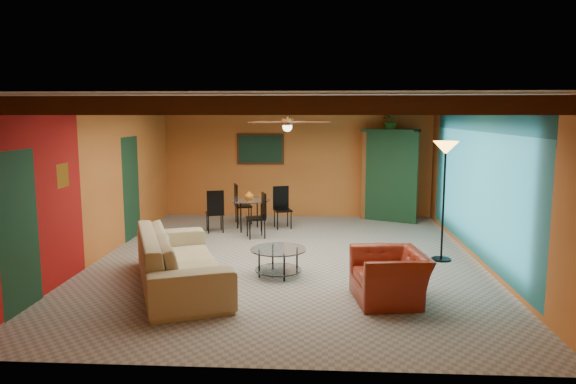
# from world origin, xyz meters

# --- Properties ---
(room) EXTENTS (6.52, 8.01, 2.71)m
(room) POSITION_xyz_m (0.00, 0.11, 2.36)
(room) COLOR gray
(room) RESTS_ON ground
(sofa) EXTENTS (2.03, 2.99, 0.81)m
(sofa) POSITION_xyz_m (-1.47, -1.53, 0.41)
(sofa) COLOR tan
(sofa) RESTS_ON ground
(armchair) EXTENTS (1.05, 1.16, 0.67)m
(armchair) POSITION_xyz_m (1.50, -1.97, 0.34)
(armchair) COLOR maroon
(armchair) RESTS_ON ground
(coffee_table) EXTENTS (1.13, 1.13, 0.44)m
(coffee_table) POSITION_xyz_m (-0.08, -0.95, 0.22)
(coffee_table) COLOR white
(coffee_table) RESTS_ON ground
(dining_table) EXTENTS (2.24, 2.24, 0.93)m
(dining_table) POSITION_xyz_m (-0.97, 2.30, 0.46)
(dining_table) COLOR white
(dining_table) RESTS_ON ground
(armoire) EXTENTS (1.32, 1.03, 2.08)m
(armoire) POSITION_xyz_m (2.20, 3.70, 1.04)
(armoire) COLOR brown
(armoire) RESTS_ON ground
(floor_lamp) EXTENTS (0.54, 0.54, 2.05)m
(floor_lamp) POSITION_xyz_m (2.65, 0.11, 1.03)
(floor_lamp) COLOR black
(floor_lamp) RESTS_ON ground
(ceiling_fan) EXTENTS (1.50, 1.50, 0.44)m
(ceiling_fan) POSITION_xyz_m (0.00, 0.00, 2.36)
(ceiling_fan) COLOR #472614
(ceiling_fan) RESTS_ON ceiling
(painting) EXTENTS (1.05, 0.03, 0.65)m
(painting) POSITION_xyz_m (-0.90, 3.96, 1.65)
(painting) COLOR black
(painting) RESTS_ON wall_back
(potted_plant) EXTENTS (0.53, 0.49, 0.50)m
(potted_plant) POSITION_xyz_m (2.20, 3.70, 2.34)
(potted_plant) COLOR #26661E
(potted_plant) RESTS_ON armoire
(vase) EXTENTS (0.24, 0.24, 0.20)m
(vase) POSITION_xyz_m (-0.97, 2.30, 1.03)
(vase) COLOR orange
(vase) RESTS_ON dining_table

